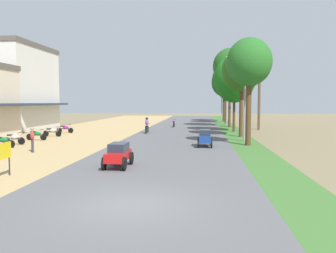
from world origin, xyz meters
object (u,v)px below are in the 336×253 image
street_signboard (2,154)px  median_tree_sixth (224,82)px  parked_motorbike_fifth (37,135)px  streetlamp_near (245,91)px  parked_motorbike_seventh (65,128)px  motorbike_foreground_rider (147,126)px  median_tree_fourth (230,66)px  parked_motorbike_sixth (52,131)px  utility_pole_near (259,94)px  pedestrian_on_shoulder (32,138)px  median_tree_third (234,79)px  utility_pole_far (260,88)px  median_tree_second (242,71)px  median_tree_fifth (226,79)px  median_tree_nearest (249,63)px  streetlamp_mid (227,94)px  motorbike_ahead_second (174,123)px  car_sedan_red (118,154)px  car_hatchback_blue (205,137)px  streetlamp_far (222,94)px  parked_motorbike_third (3,141)px

street_signboard → median_tree_sixth: 45.88m
parked_motorbike_fifth → streetlamp_near: streetlamp_near is taller
parked_motorbike_seventh → motorbike_foreground_rider: (8.62, 0.62, 0.30)m
median_tree_fourth → parked_motorbike_sixth: bearing=-142.0°
utility_pole_near → motorbike_foreground_rider: (-12.39, -6.00, -3.40)m
pedestrian_on_shoulder → streetlamp_near: size_ratio=0.23×
median_tree_third → streetlamp_near: size_ratio=1.17×
streetlamp_near → parked_motorbike_seventh: bearing=162.3°
median_tree_third → median_tree_sixth: median_tree_sixth is taller
median_tree_sixth → utility_pole_far: (3.28, -15.50, -1.57)m
median_tree_second → median_tree_fifth: (0.02, 20.27, 0.65)m
median_tree_fifth → median_tree_nearest: bearing=-90.5°
street_signboard → median_tree_sixth: median_tree_sixth is taller
street_signboard → parked_motorbike_fifth: bearing=111.8°
street_signboard → median_tree_second: median_tree_second is taller
median_tree_fourth → utility_pole_far: bearing=-34.4°
median_tree_fifth → parked_motorbike_seventh: bearing=-134.5°
parked_motorbike_fifth → median_tree_second: median_tree_second is taller
parked_motorbike_seventh → median_tree_nearest: median_tree_nearest is taller
median_tree_third → utility_pole_near: bearing=43.8°
street_signboard → median_tree_nearest: bearing=45.5°
utility_pole_near → utility_pole_far: bearing=76.1°
median_tree_second → utility_pole_far: bearing=71.3°
street_signboard → median_tree_third: bearing=63.5°
streetlamp_mid → utility_pole_near: (3.18, -7.58, -0.18)m
parked_motorbike_sixth → motorbike_ahead_second: (10.45, 13.17, 0.02)m
median_tree_nearest → median_tree_fifth: (0.22, 26.68, 0.68)m
pedestrian_on_shoulder → median_tree_sixth: size_ratio=0.18×
parked_motorbike_fifth → utility_pole_far: (21.00, 14.60, 4.49)m
streetlamp_near → car_sedan_red: streetlamp_near is taller
median_tree_nearest → car_hatchback_blue: size_ratio=4.00×
median_tree_fourth → car_sedan_red: (-7.72, -27.95, -7.17)m
parked_motorbike_fifth → car_hatchback_blue: (14.23, -2.82, 0.19)m
pedestrian_on_shoulder → streetlamp_mid: 31.32m
median_tree_second → motorbike_ahead_second: 14.75m
streetlamp_far → utility_pole_near: (3.18, -19.62, -0.44)m
streetlamp_near → utility_pole_far: size_ratio=0.74×
parked_motorbike_sixth → car_sedan_red: bearing=-54.9°
parked_motorbike_fifth → streetlamp_far: streetlamp_far is taller
car_hatchback_blue → median_tree_second: bearing=65.6°
median_tree_third → median_tree_second: bearing=-88.7°
median_tree_nearest → median_tree_sixth: bearing=89.5°
pedestrian_on_shoulder → motorbike_foreground_rider: bearing=69.6°
median_tree_third → car_hatchback_blue: 14.52m
parked_motorbike_third → streetlamp_far: (17.60, 37.76, 4.14)m
parked_motorbike_third → motorbike_foreground_rider: size_ratio=1.00×
parked_motorbike_sixth → median_tree_third: median_tree_third is taller
motorbike_ahead_second → streetlamp_mid: bearing=33.2°
street_signboard → utility_pole_far: 32.58m
median_tree_second → median_tree_fourth: bearing=90.4°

